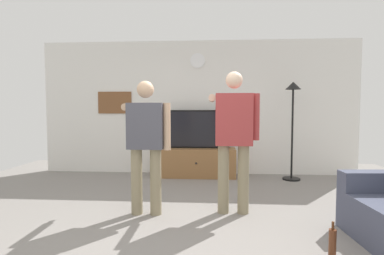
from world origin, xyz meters
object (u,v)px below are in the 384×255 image
at_px(television, 197,129).
at_px(framed_picture, 115,103).
at_px(person_standing_nearer_lamp, 146,139).
at_px(wall_clock, 197,61).
at_px(floor_lamp, 293,110).
at_px(person_standing_nearer_couch, 234,133).
at_px(tv_stand, 197,162).
at_px(beverage_bottle, 332,242).

relative_size(television, framed_picture, 1.80).
relative_size(framed_picture, person_standing_nearer_lamp, 0.42).
xyz_separation_m(wall_clock, floor_lamp, (1.79, -0.43, -0.99)).
height_order(wall_clock, floor_lamp, wall_clock).
relative_size(television, person_standing_nearer_couch, 0.71).
distance_m(framed_picture, floor_lamp, 3.53).
xyz_separation_m(floor_lamp, person_standing_nearer_couch, (-1.22, -1.85, -0.28)).
distance_m(tv_stand, beverage_bottle, 3.36).
relative_size(person_standing_nearer_couch, beverage_bottle, 5.65).
relative_size(floor_lamp, beverage_bottle, 5.78).
relative_size(framed_picture, person_standing_nearer_couch, 0.39).
relative_size(wall_clock, beverage_bottle, 0.93).
relative_size(tv_stand, beverage_bottle, 4.74).
height_order(television, floor_lamp, floor_lamp).
height_order(framed_picture, beverage_bottle, framed_picture).
distance_m(television, person_standing_nearer_couch, 2.11).
relative_size(floor_lamp, person_standing_nearer_couch, 1.02).
distance_m(framed_picture, beverage_bottle, 4.75).
distance_m(wall_clock, beverage_bottle, 4.22).
distance_m(tv_stand, television, 0.65).
distance_m(floor_lamp, person_standing_nearer_couch, 2.23).
xyz_separation_m(tv_stand, beverage_bottle, (1.37, -3.06, -0.15)).
bearing_deg(beverage_bottle, framed_picture, 132.60).
height_order(television, framed_picture, framed_picture).
bearing_deg(wall_clock, person_standing_nearer_lamp, -102.37).
bearing_deg(television, framed_picture, 171.73).
bearing_deg(beverage_bottle, tv_stand, 114.17).
distance_m(television, beverage_bottle, 3.49).
bearing_deg(beverage_bottle, wall_clock, 112.29).
height_order(tv_stand, television, television).
height_order(framed_picture, floor_lamp, floor_lamp).
relative_size(wall_clock, floor_lamp, 0.16).
distance_m(wall_clock, floor_lamp, 2.09).
relative_size(television, person_standing_nearer_lamp, 0.76).
bearing_deg(person_standing_nearer_couch, framed_picture, 134.93).
relative_size(tv_stand, person_standing_nearer_couch, 0.84).
bearing_deg(person_standing_nearer_lamp, television, 76.28).
bearing_deg(wall_clock, framed_picture, 179.83).
distance_m(television, wall_clock, 1.39).
bearing_deg(person_standing_nearer_couch, television, 105.55).
bearing_deg(person_standing_nearer_lamp, floor_lamp, 40.26).
xyz_separation_m(television, person_standing_nearer_lamp, (-0.52, -2.15, 0.02)).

